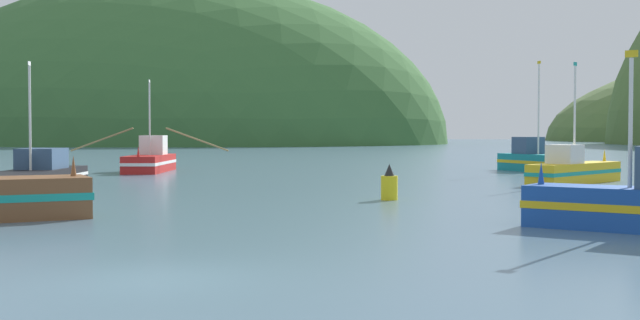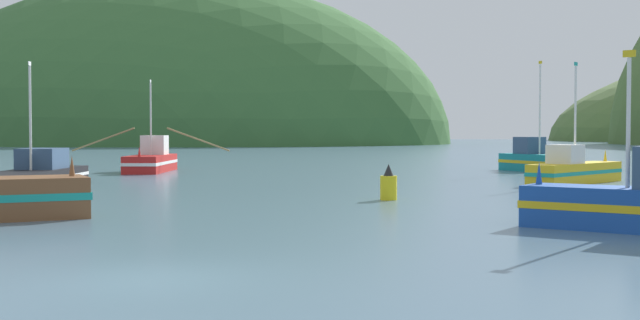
{
  "view_description": "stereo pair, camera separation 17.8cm",
  "coord_description": "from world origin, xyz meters",
  "px_view_note": "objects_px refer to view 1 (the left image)",
  "views": [
    {
      "loc": [
        4.65,
        -15.02,
        2.84
      ],
      "look_at": [
        0.79,
        25.87,
        1.4
      ],
      "focal_mm": 45.3,
      "sensor_mm": 36.0,
      "label": 1
    },
    {
      "loc": [
        4.83,
        -15.0,
        2.84
      ],
      "look_at": [
        0.79,
        25.87,
        1.4
      ],
      "focal_mm": 45.3,
      "sensor_mm": 36.0,
      "label": 2
    }
  ],
  "objects_px": {
    "channel_buoy": "(389,185)",
    "fishing_boat_black": "(33,176)",
    "fishing_boat_teal": "(535,160)",
    "fishing_boat_red": "(150,160)",
    "fishing_boat_yellow": "(574,171)"
  },
  "relations": [
    {
      "from": "fishing_boat_teal",
      "to": "fishing_boat_black",
      "type": "relative_size",
      "value": 0.66
    },
    {
      "from": "fishing_boat_yellow",
      "to": "channel_buoy",
      "type": "height_order",
      "value": "fishing_boat_yellow"
    },
    {
      "from": "channel_buoy",
      "to": "fishing_boat_teal",
      "type": "bearing_deg",
      "value": 67.96
    },
    {
      "from": "fishing_boat_teal",
      "to": "fishing_boat_red",
      "type": "xyz_separation_m",
      "value": [
        -27.35,
        -2.8,
        -0.02
      ]
    },
    {
      "from": "fishing_boat_black",
      "to": "channel_buoy",
      "type": "bearing_deg",
      "value": 67.52
    },
    {
      "from": "channel_buoy",
      "to": "fishing_boat_black",
      "type": "bearing_deg",
      "value": 163.98
    },
    {
      "from": "fishing_boat_teal",
      "to": "fishing_boat_black",
      "type": "distance_m",
      "value": 34.44
    },
    {
      "from": "fishing_boat_black",
      "to": "channel_buoy",
      "type": "relative_size",
      "value": 7.89
    },
    {
      "from": "fishing_boat_teal",
      "to": "fishing_boat_black",
      "type": "height_order",
      "value": "fishing_boat_teal"
    },
    {
      "from": "fishing_boat_teal",
      "to": "fishing_boat_red",
      "type": "relative_size",
      "value": 0.7
    },
    {
      "from": "fishing_boat_red",
      "to": "fishing_boat_yellow",
      "type": "relative_size",
      "value": 1.52
    },
    {
      "from": "fishing_boat_black",
      "to": "channel_buoy",
      "type": "height_order",
      "value": "fishing_boat_black"
    },
    {
      "from": "fishing_boat_black",
      "to": "fishing_boat_teal",
      "type": "bearing_deg",
      "value": 119.15
    },
    {
      "from": "fishing_boat_red",
      "to": "fishing_boat_teal",
      "type": "bearing_deg",
      "value": 90.32
    },
    {
      "from": "fishing_boat_red",
      "to": "fishing_boat_black",
      "type": "height_order",
      "value": "fishing_boat_red"
    }
  ]
}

